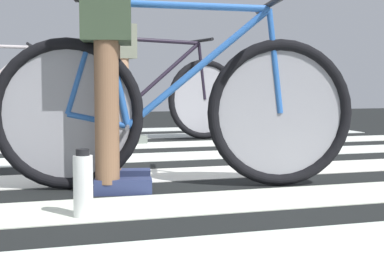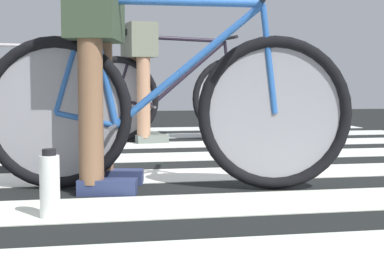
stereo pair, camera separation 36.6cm
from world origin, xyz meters
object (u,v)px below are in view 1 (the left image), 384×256
at_px(bicycle_1_of_3, 175,108).
at_px(cyclist_1_of_3, 109,56).
at_px(water_bottle, 83,185).
at_px(bicycle_2_of_3, 152,97).
at_px(cyclist_2_of_3, 117,67).

height_order(bicycle_1_of_3, cyclist_1_of_3, cyclist_1_of_3).
relative_size(bicycle_1_of_3, water_bottle, 6.64).
xyz_separation_m(bicycle_1_of_3, cyclist_1_of_3, (-0.30, 0.06, 0.24)).
bearing_deg(bicycle_2_of_3, cyclist_1_of_3, -116.95).
distance_m(bicycle_2_of_3, water_bottle, 2.88).
bearing_deg(water_bottle, cyclist_2_of_3, 77.70).
relative_size(bicycle_1_of_3, bicycle_2_of_3, 0.99).
distance_m(bicycle_2_of_3, cyclist_2_of_3, 0.40).
xyz_separation_m(cyclist_1_of_3, bicycle_2_of_3, (0.70, 2.16, -0.24)).
bearing_deg(bicycle_1_of_3, cyclist_2_of_3, 98.97).
distance_m(cyclist_2_of_3, water_bottle, 2.79).
bearing_deg(bicycle_2_of_3, water_bottle, -117.03).
xyz_separation_m(bicycle_1_of_3, bicycle_2_of_3, (0.40, 2.22, 0.00)).
relative_size(bicycle_1_of_3, cyclist_2_of_3, 1.74).
bearing_deg(water_bottle, bicycle_2_of_3, 71.91).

